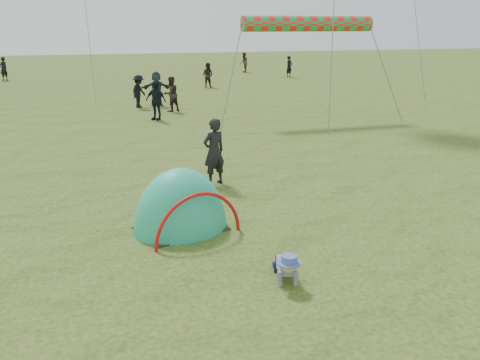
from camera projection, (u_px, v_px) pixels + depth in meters
name	position (u px, v px, depth m)	size (l,w,h in m)	color
ground	(300.00, 292.00, 8.24)	(140.00, 140.00, 0.00)	#224608
crawling_toddler	(286.00, 266.00, 8.51)	(0.51, 0.73, 0.56)	black
popup_tent	(181.00, 229.00, 10.78)	(1.95, 1.60, 2.52)	teal
standing_adult	(214.00, 152.00, 13.56)	(0.62, 0.41, 1.71)	black
crowd_person_1	(208.00, 75.00, 34.51)	(0.77, 0.60, 1.58)	black
crowd_person_2	(156.00, 101.00, 22.77)	(0.97, 0.41, 1.66)	black
crowd_person_5	(157.00, 89.00, 26.77)	(1.58, 0.50, 1.70)	#1F2B36
crowd_person_6	(289.00, 67.00, 41.13)	(0.59, 0.39, 1.61)	black
crowd_person_7	(244.00, 62.00, 45.17)	(0.81, 0.63, 1.66)	#3C342C
crowd_person_9	(139.00, 91.00, 26.16)	(1.03, 0.59, 1.59)	black
crowd_person_12	(4.00, 69.00, 38.67)	(0.61, 0.40, 1.69)	black
crowd_person_13	(171.00, 94.00, 25.01)	(0.79, 0.62, 1.63)	black
rainbow_tube_kite	(308.00, 24.00, 22.28)	(0.64, 0.64, 5.76)	red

